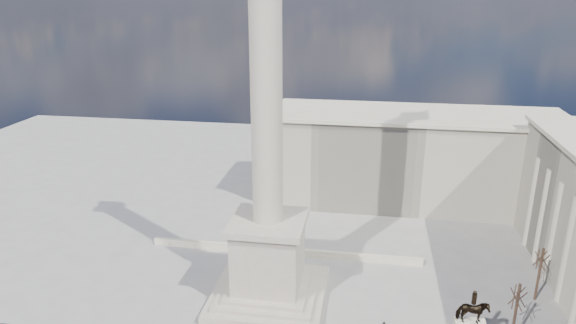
{
  "coord_description": "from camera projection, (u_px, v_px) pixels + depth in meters",
  "views": [
    {
      "loc": [
        11.51,
        -50.29,
        37.31
      ],
      "look_at": [
        2.63,
        3.86,
        18.66
      ],
      "focal_mm": 32.0,
      "sensor_mm": 36.0,
      "label": 1
    }
  ],
  "objects": [
    {
      "name": "nelsons_column",
      "position": [
        268.0,
        203.0,
        61.27
      ],
      "size": [
        14.0,
        14.0,
        49.85
      ],
      "color": "#A89D8C",
      "rests_on": "ground"
    },
    {
      "name": "building_northeast",
      "position": [
        415.0,
        158.0,
        92.39
      ],
      "size": [
        51.0,
        17.0,
        16.6
      ],
      "color": "beige",
      "rests_on": "ground"
    },
    {
      "name": "ground",
      "position": [
        261.0,
        320.0,
        60.75
      ],
      "size": [
        180.0,
        180.0,
        0.0
      ],
      "primitive_type": "plane",
      "color": "gray",
      "rests_on": "ground"
    },
    {
      "name": "balustrade_wall",
      "position": [
        284.0,
        251.0,
        75.53
      ],
      "size": [
        40.0,
        0.6,
        1.1
      ],
      "primitive_type": "cube",
      "color": "beige",
      "rests_on": "ground"
    },
    {
      "name": "bare_tree_mid",
      "position": [
        542.0,
        258.0,
        62.91
      ],
      "size": [
        1.99,
        1.99,
        7.55
      ],
      "rotation": [
        0.0,
        0.0,
        0.04
      ],
      "color": "#332319",
      "rests_on": "ground"
    },
    {
      "name": "bare_tree_near",
      "position": [
        518.0,
        295.0,
        54.61
      ],
      "size": [
        1.83,
        1.83,
        8.02
      ],
      "rotation": [
        0.0,
        0.0,
        0.1
      ],
      "color": "#332319",
      "rests_on": "ground"
    }
  ]
}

